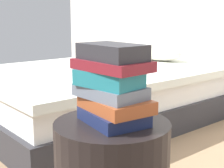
{
  "coord_description": "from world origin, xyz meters",
  "views": [
    {
      "loc": [
        0.98,
        -0.77,
        0.91
      ],
      "look_at": [
        0.0,
        0.0,
        0.65
      ],
      "focal_mm": 53.17,
      "sensor_mm": 36.0,
      "label": 1
    }
  ],
  "objects": [
    {
      "name": "book_maroon",
      "position": [
        -0.0,
        0.0,
        0.73
      ],
      "size": [
        0.3,
        0.2,
        0.04
      ],
      "primitive_type": "cube",
      "rotation": [
        0.0,
        0.0,
        0.08
      ],
      "color": "maroon",
      "rests_on": "book_teal"
    },
    {
      "name": "book_slate",
      "position": [
        -0.01,
        0.0,
        0.62
      ],
      "size": [
        0.28,
        0.19,
        0.05
      ],
      "primitive_type": "cube",
      "rotation": [
        0.0,
        0.0,
        0.06
      ],
      "color": "slate",
      "rests_on": "book_rust"
    },
    {
      "name": "book_navy",
      "position": [
        0.01,
        0.0,
        0.52
      ],
      "size": [
        0.28,
        0.23,
        0.05
      ],
      "primitive_type": "cube",
      "rotation": [
        0.0,
        0.0,
        -0.13
      ],
      "color": "#19234C",
      "rests_on": "side_table"
    },
    {
      "name": "book_rust",
      "position": [
        0.01,
        0.01,
        0.57
      ],
      "size": [
        0.29,
        0.22,
        0.05
      ],
      "primitive_type": "cube",
      "rotation": [
        0.0,
        0.0,
        -0.08
      ],
      "color": "#994723",
      "rests_on": "book_navy"
    },
    {
      "name": "book_charcoal",
      "position": [
        -0.0,
        0.0,
        0.78
      ],
      "size": [
        0.26,
        0.16,
        0.06
      ],
      "primitive_type": "cube",
      "rotation": [
        0.0,
        0.0,
        0.02
      ],
      "color": "#28282D",
      "rests_on": "book_maroon"
    },
    {
      "name": "book_teal",
      "position": [
        -0.01,
        -0.01,
        0.68
      ],
      "size": [
        0.27,
        0.19,
        0.06
      ],
      "primitive_type": "cube",
      "rotation": [
        0.0,
        0.0,
        0.16
      ],
      "color": "#1E727F",
      "rests_on": "book_slate"
    },
    {
      "name": "bed",
      "position": [
        -1.34,
        0.89,
        0.23
      ],
      "size": [
        1.58,
        2.04,
        0.62
      ],
      "rotation": [
        0.0,
        0.0,
        0.03
      ],
      "color": "#2D2D33",
      "rests_on": "ground_plane"
    }
  ]
}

